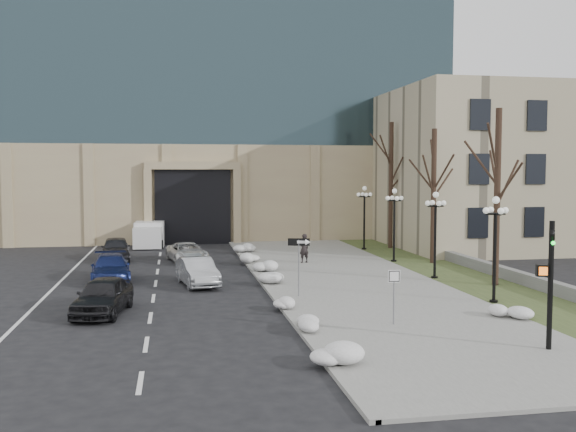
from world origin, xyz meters
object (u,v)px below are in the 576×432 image
car_e (116,249)px  car_c (111,268)px  lamppost_a (495,235)px  lamppost_b (435,223)px  pedestrian (304,248)px  car_b (197,272)px  box_truck (150,234)px  lamppost_c (394,215)px  traffic_signal (549,288)px  one_way_sign (303,249)px  car_a (103,296)px  keep_sign (394,285)px  lamppost_d (364,209)px  car_d (187,252)px

car_e → car_c: bearing=-91.1°
lamppost_a → lamppost_b: bearing=90.0°
pedestrian → car_b: bearing=22.5°
box_truck → lamppost_b: (15.65, -18.91, 2.13)m
lamppost_c → traffic_signal: bearing=-95.6°
lamppost_a → car_e: bearing=135.3°
box_truck → traffic_signal: (13.66, -32.69, 1.18)m
pedestrian → one_way_sign: size_ratio=0.65×
car_a → box_truck: 24.38m
traffic_signal → lamppost_b: 13.95m
car_c → car_e: car_e is taller
car_a → one_way_sign: (8.68, 1.64, 1.55)m
car_c → one_way_sign: size_ratio=1.75×
lamppost_b → one_way_sign: bearing=-154.7°
lamppost_a → lamppost_c: (0.00, 13.00, 0.00)m
pedestrian → lamppost_b: 9.19m
car_c → pedestrian: size_ratio=2.69×
pedestrian → one_way_sign: bearing=58.1°
lamppost_b → lamppost_c: same height
car_a → traffic_signal: traffic_signal is taller
car_b → pedestrian: pedestrian is taller
one_way_sign → keep_sign: (2.30, -5.89, -0.71)m
car_e → box_truck: (1.97, 7.95, 0.18)m
pedestrian → lamppost_d: (5.79, 6.16, 2.04)m
car_c → one_way_sign: one_way_sign is taller
car_a → car_d: bearing=85.4°
one_way_sign → car_c: bearing=158.9°
car_c → one_way_sign: (9.11, -6.34, 1.60)m
car_c → lamppost_a: (17.16, -9.03, 2.36)m
traffic_signal → lamppost_d: 26.87m
lamppost_a → lamppost_b: size_ratio=1.00×
car_e → lamppost_d: (17.62, 2.04, 2.31)m
pedestrian → keep_sign: 16.56m
box_truck → car_c: bearing=-92.4°
car_d → lamppost_b: lamppost_b is taller
keep_sign → lamppost_d: lamppost_d is taller
lamppost_b → car_e: bearing=148.1°
car_c → lamppost_d: lamppost_d is taller
lamppost_a → lamppost_b: same height
car_d → one_way_sign: size_ratio=1.61×
car_b → lamppost_a: lamppost_a is taller
car_e → traffic_signal: size_ratio=1.05×
keep_sign → lamppost_d: (5.75, 22.70, 1.48)m
car_d → lamppost_d: (13.00, 3.73, 2.45)m
lamppost_a → one_way_sign: bearing=161.5°
car_d → lamppost_a: lamppost_a is taller
car_d → lamppost_b: size_ratio=0.95×
keep_sign → traffic_signal: (3.77, -4.07, 0.53)m
pedestrian → lamppost_b: size_ratio=0.38×
one_way_sign → keep_sign: 6.37m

